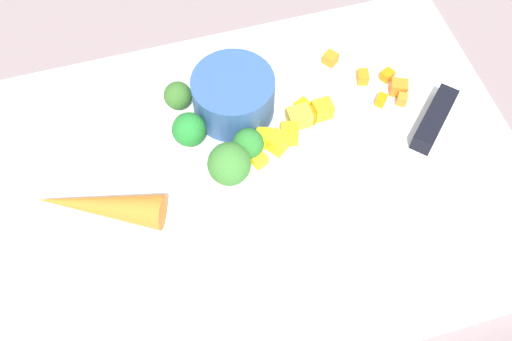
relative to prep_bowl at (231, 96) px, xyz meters
The scene contains 24 objects.
ground_plane 0.09m from the prep_bowl, 92.05° to the left, with size 4.00×4.00×0.00m, color gray.
cutting_board 0.09m from the prep_bowl, 92.05° to the left, with size 0.54×0.38×0.01m, color white.
prep_bowl is the anchor object (origin of this frame).
chef_knife 0.20m from the prep_bowl, 144.85° to the left, with size 0.23×0.23×0.02m.
whole_carrot 0.17m from the prep_bowl, 28.16° to the left, with size 0.03×0.03×0.12m, color orange.
carrot_dice_0 0.08m from the prep_bowl, 156.47° to the left, with size 0.02×0.01×0.01m, color orange.
carrot_dice_1 0.15m from the prep_bowl, behind, with size 0.01×0.01×0.01m, color orange.
carrot_dice_2 0.17m from the prep_bowl, behind, with size 0.01×0.01×0.01m, color orange.
carrot_dice_3 0.13m from the prep_bowl, 164.88° to the right, with size 0.01×0.01×0.01m, color orange.
carrot_dice_4 0.18m from the prep_bowl, 166.97° to the left, with size 0.01×0.01×0.01m, color orange.
carrot_dice_5 0.18m from the prep_bowl, behind, with size 0.02×0.01×0.02m, color orange.
carrot_dice_6 0.16m from the prep_bowl, 167.24° to the left, with size 0.01×0.01×0.01m, color orange.
pepper_dice_0 0.07m from the prep_bowl, 98.21° to the left, with size 0.01×0.01×0.01m, color yellow.
pepper_dice_1 0.07m from the prep_bowl, 119.42° to the left, with size 0.02×0.02×0.02m, color yellow.
pepper_dice_2 0.08m from the prep_bowl, 80.78° to the left, with size 0.02×0.02×0.02m, color yellow.
pepper_dice_3 0.07m from the prep_bowl, 151.55° to the left, with size 0.02×0.02×0.02m, color yellow.
pepper_dice_4 0.08m from the prep_bowl, 166.26° to the left, with size 0.01×0.01×0.01m, color yellow.
pepper_dice_5 0.06m from the prep_bowl, 113.81° to the left, with size 0.02×0.02×0.02m, color yellow.
pepper_dice_6 0.10m from the prep_bowl, 160.51° to the left, with size 0.02×0.02×0.02m, color yellow.
pepper_dice_7 0.07m from the prep_bowl, 133.25° to the left, with size 0.02×0.02×0.02m, color yellow.
broccoli_floret_0 0.06m from the prep_bowl, 22.03° to the right, with size 0.03×0.03×0.03m.
broccoli_floret_1 0.06m from the prep_bowl, 28.79° to the left, with size 0.03×0.03×0.04m.
broccoli_floret_2 0.06m from the prep_bowl, 97.41° to the left, with size 0.03×0.03×0.03m.
broccoli_floret_3 0.08m from the prep_bowl, 74.22° to the left, with size 0.04×0.04×0.04m.
Camera 1 is at (0.08, 0.27, 0.51)m, focal length 40.61 mm.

